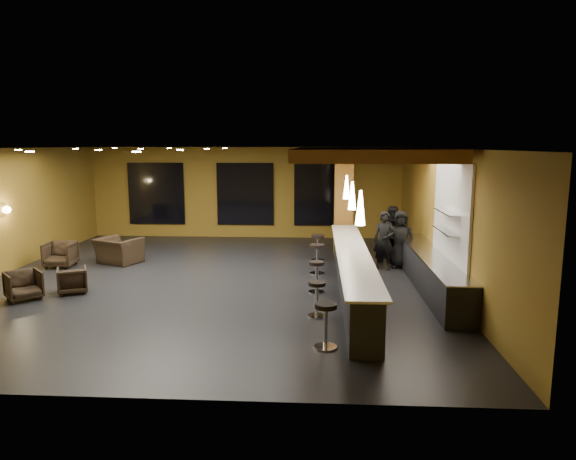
# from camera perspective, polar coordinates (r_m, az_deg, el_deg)

# --- Properties ---
(floor) EXTENTS (12.00, 13.00, 0.10)m
(floor) POSITION_cam_1_polar(r_m,az_deg,el_deg) (14.01, -8.35, -5.72)
(floor) COLOR black
(floor) RESTS_ON ground
(ceiling) EXTENTS (12.00, 13.00, 0.10)m
(ceiling) POSITION_cam_1_polar(r_m,az_deg,el_deg) (13.52, -8.73, 9.17)
(ceiling) COLOR black
(wall_back) EXTENTS (12.00, 0.10, 3.50)m
(wall_back) POSITION_cam_1_polar(r_m,az_deg,el_deg) (20.06, -4.73, 4.17)
(wall_back) COLOR brown
(wall_back) RESTS_ON floor
(wall_front) EXTENTS (12.00, 0.10, 3.50)m
(wall_front) POSITION_cam_1_polar(r_m,az_deg,el_deg) (7.47, -18.81, -5.37)
(wall_front) COLOR brown
(wall_front) RESTS_ON floor
(wall_right) EXTENTS (0.10, 13.00, 3.50)m
(wall_right) POSITION_cam_1_polar(r_m,az_deg,el_deg) (13.76, 16.97, 1.35)
(wall_right) COLOR brown
(wall_right) RESTS_ON floor
(wood_soffit) EXTENTS (3.60, 8.00, 0.28)m
(wood_soffit) POSITION_cam_1_polar(r_m,az_deg,el_deg) (14.29, 8.24, 8.43)
(wood_soffit) COLOR #A96B31
(wood_soffit) RESTS_ON ceiling
(window_left) EXTENTS (2.20, 0.06, 2.40)m
(window_left) POSITION_cam_1_polar(r_m,az_deg,el_deg) (20.74, -14.42, 3.94)
(window_left) COLOR black
(window_left) RESTS_ON wall_back
(window_center) EXTENTS (2.20, 0.06, 2.40)m
(window_center) POSITION_cam_1_polar(r_m,az_deg,el_deg) (19.96, -4.77, 4.00)
(window_center) COLOR black
(window_center) RESTS_ON wall_back
(window_right) EXTENTS (2.20, 0.06, 2.40)m
(window_right) POSITION_cam_1_polar(r_m,az_deg,el_deg) (19.77, 3.89, 3.96)
(window_right) COLOR black
(window_right) RESTS_ON wall_back
(tile_backsplash) EXTENTS (0.06, 3.20, 2.40)m
(tile_backsplash) POSITION_cam_1_polar(r_m,az_deg,el_deg) (12.74, 17.68, 1.82)
(tile_backsplash) COLOR white
(tile_backsplash) RESTS_ON wall_right
(bar_counter) EXTENTS (0.60, 8.00, 1.00)m
(bar_counter) POSITION_cam_1_polar(r_m,az_deg,el_deg) (12.65, 7.12, -4.77)
(bar_counter) COLOR black
(bar_counter) RESTS_ON floor
(bar_top) EXTENTS (0.78, 8.10, 0.05)m
(bar_top) POSITION_cam_1_polar(r_m,az_deg,el_deg) (12.53, 7.16, -2.44)
(bar_top) COLOR silver
(bar_top) RESTS_ON bar_counter
(prep_counter) EXTENTS (0.70, 6.00, 0.86)m
(prep_counter) POSITION_cam_1_polar(r_m,az_deg,el_deg) (13.43, 15.54, -4.52)
(prep_counter) COLOR black
(prep_counter) RESTS_ON floor
(prep_top) EXTENTS (0.72, 6.00, 0.03)m
(prep_top) POSITION_cam_1_polar(r_m,az_deg,el_deg) (13.33, 15.62, -2.62)
(prep_top) COLOR silver
(prep_top) RESTS_ON prep_counter
(wall_shelf_lower) EXTENTS (0.30, 1.50, 0.03)m
(wall_shelf_lower) POSITION_cam_1_polar(r_m,az_deg,el_deg) (12.57, 17.20, -0.09)
(wall_shelf_lower) COLOR silver
(wall_shelf_lower) RESTS_ON wall_right
(wall_shelf_upper) EXTENTS (0.30, 1.50, 0.03)m
(wall_shelf_upper) POSITION_cam_1_polar(r_m,az_deg,el_deg) (12.51, 17.30, 1.94)
(wall_shelf_upper) COLOR silver
(wall_shelf_upper) RESTS_ON wall_right
(column) EXTENTS (0.60, 0.60, 3.50)m
(column) POSITION_cam_1_polar(r_m,az_deg,el_deg) (16.96, 6.19, 3.18)
(column) COLOR #925D20
(column) RESTS_ON floor
(wall_sconce) EXTENTS (0.22, 0.22, 0.22)m
(wall_sconce) POSITION_cam_1_polar(r_m,az_deg,el_deg) (16.34, -28.80, 1.99)
(wall_sconce) COLOR #FFE5B2
(wall_sconce) RESTS_ON wall_left
(pendant_0) EXTENTS (0.20, 0.20, 0.70)m
(pendant_0) POSITION_cam_1_polar(r_m,az_deg,el_deg) (10.35, 8.05, 2.45)
(pendant_0) COLOR white
(pendant_0) RESTS_ON wood_soffit
(pendant_1) EXTENTS (0.20, 0.20, 0.70)m
(pendant_1) POSITION_cam_1_polar(r_m,az_deg,el_deg) (12.82, 7.14, 3.82)
(pendant_1) COLOR white
(pendant_1) RESTS_ON wood_soffit
(pendant_2) EXTENTS (0.20, 0.20, 0.70)m
(pendant_2) POSITION_cam_1_polar(r_m,az_deg,el_deg) (15.31, 6.52, 4.75)
(pendant_2) COLOR white
(pendant_2) RESTS_ON wood_soffit
(staff_a) EXTENTS (0.72, 0.58, 1.71)m
(staff_a) POSITION_cam_1_polar(r_m,az_deg,el_deg) (15.09, 10.63, -1.17)
(staff_a) COLOR black
(staff_a) RESTS_ON floor
(staff_b) EXTENTS (0.97, 0.82, 1.75)m
(staff_b) POSITION_cam_1_polar(r_m,az_deg,el_deg) (15.99, 11.67, -0.51)
(staff_b) COLOR black
(staff_b) RESTS_ON floor
(staff_c) EXTENTS (0.90, 0.65, 1.70)m
(staff_c) POSITION_cam_1_polar(r_m,az_deg,el_deg) (15.41, 12.38, -1.02)
(staff_c) COLOR black
(staff_c) RESTS_ON floor
(armchair_a) EXTENTS (1.05, 1.05, 0.68)m
(armchair_a) POSITION_cam_1_polar(r_m,az_deg,el_deg) (13.58, -27.32, -5.48)
(armchair_a) COLOR black
(armchair_a) RESTS_ON floor
(armchair_b) EXTENTS (0.91, 0.92, 0.63)m
(armchair_b) POSITION_cam_1_polar(r_m,az_deg,el_deg) (13.69, -22.85, -5.15)
(armchair_b) COLOR black
(armchair_b) RESTS_ON floor
(armchair_c) EXTENTS (0.86, 0.88, 0.75)m
(armchair_c) POSITION_cam_1_polar(r_m,az_deg,el_deg) (16.66, -23.98, -2.50)
(armchair_c) COLOR black
(armchair_c) RESTS_ON floor
(armchair_d) EXTENTS (1.52, 1.45, 0.78)m
(armchair_d) POSITION_cam_1_polar(r_m,az_deg,el_deg) (16.53, -18.31, -2.19)
(armchair_d) COLOR black
(armchair_d) RESTS_ON floor
(bar_stool_0) EXTENTS (0.42, 0.42, 0.83)m
(bar_stool_0) POSITION_cam_1_polar(r_m,az_deg,el_deg) (9.27, 4.21, -9.90)
(bar_stool_0) COLOR silver
(bar_stool_0) RESTS_ON floor
(bar_stool_1) EXTENTS (0.39, 0.39, 0.76)m
(bar_stool_1) POSITION_cam_1_polar(r_m,az_deg,el_deg) (10.88, 3.23, -7.16)
(bar_stool_1) COLOR silver
(bar_stool_1) RESTS_ON floor
(bar_stool_2) EXTENTS (0.40, 0.40, 0.78)m
(bar_stool_2) POSITION_cam_1_polar(r_m,az_deg,el_deg) (12.60, 3.19, -4.76)
(bar_stool_2) COLOR silver
(bar_stool_2) RESTS_ON floor
(bar_stool_3) EXTENTS (0.43, 0.43, 0.85)m
(bar_stool_3) POSITION_cam_1_polar(r_m,az_deg,el_deg) (14.39, 3.27, -2.79)
(bar_stool_3) COLOR silver
(bar_stool_3) RESTS_ON floor
(bar_stool_4) EXTENTS (0.41, 0.41, 0.82)m
(bar_stool_4) POSITION_cam_1_polar(r_m,az_deg,el_deg) (16.02, 3.33, -1.59)
(bar_stool_4) COLOR silver
(bar_stool_4) RESTS_ON floor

